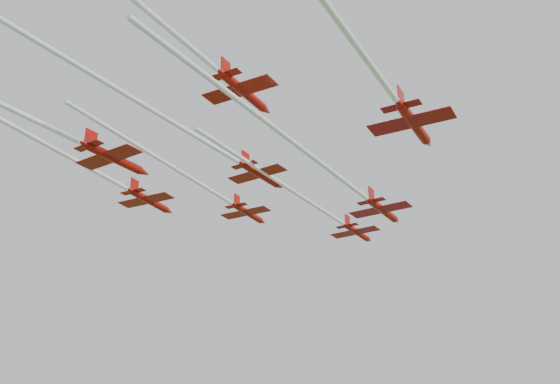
% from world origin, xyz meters
% --- Properties ---
extents(jet_lead, '(18.11, 44.20, 2.34)m').
position_xyz_m(jet_lead, '(0.12, 5.12, 61.57)').
color(jet_lead, '#A10E09').
extents(jet_row2_left, '(15.21, 42.42, 2.34)m').
position_xyz_m(jet_row2_left, '(-14.89, -2.27, 63.06)').
color(jet_row2_left, '#A10E09').
extents(jet_row2_right, '(21.34, 53.56, 2.55)m').
position_xyz_m(jet_row2_right, '(4.17, -12.37, 59.38)').
color(jet_row2_right, '#A10E09').
extents(jet_row3_left, '(16.74, 50.52, 2.53)m').
position_xyz_m(jet_row3_left, '(-27.80, -13.95, 62.52)').
color(jet_row3_left, '#A10E09').
extents(jet_row3_mid, '(21.18, 48.77, 2.39)m').
position_xyz_m(jet_row3_mid, '(-10.77, -21.25, 61.68)').
color(jet_row3_mid, '#A10E09').
extents(jet_row3_right, '(20.62, 61.78, 2.96)m').
position_xyz_m(jet_row3_right, '(9.80, -32.58, 62.59)').
color(jet_row3_right, '#A10E09').
extents(jet_row4_left, '(19.19, 41.54, 2.72)m').
position_xyz_m(jet_row4_left, '(-25.77, -26.84, 61.35)').
color(jet_row4_left, '#A10E09').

